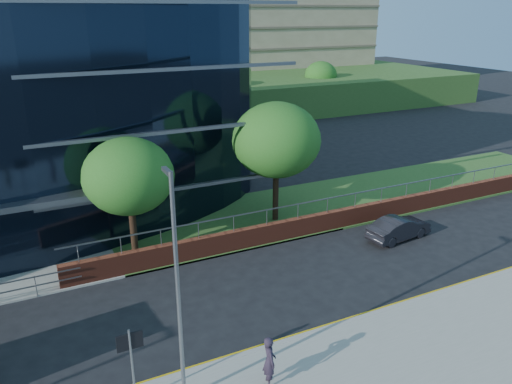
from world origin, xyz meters
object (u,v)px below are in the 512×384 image
tree_far_c (128,176)px  tree_far_d (276,140)px  streetlight_east (177,286)px  street_sign (131,351)px  tree_dist_e (215,82)px  tree_dist_f (321,75)px  parked_car (399,228)px  pedestrian (269,361)px

tree_far_c → tree_far_d: bearing=6.3°
tree_far_d → streetlight_east: (-10.00, -12.17, -0.75)m
street_sign → tree_dist_e: (19.50, 41.59, 2.39)m
tree_dist_e → tree_dist_f: bearing=7.1°
tree_dist_f → street_sign: bearing=-129.2°
tree_dist_e → streetlight_east: 45.85m
tree_far_c → tree_far_d: (9.00, 1.00, 0.65)m
tree_far_c → streetlight_east: (-1.00, -11.17, -0.10)m
parked_car → pedestrian: pedestrian is taller
street_sign → pedestrian: bearing=-15.8°
tree_far_c → tree_dist_e: bearing=61.3°
streetlight_east → pedestrian: size_ratio=4.23×
tree_dist_f → pedestrian: 54.65m
tree_dist_e → streetlight_east: size_ratio=0.81×
street_sign → tree_dist_f: tree_dist_f is taller
tree_far_d → pedestrian: bearing=-119.0°
streetlight_east → parked_car: bearing=24.1°
tree_far_d → parked_car: (5.13, -5.41, -4.52)m
tree_dist_e → pedestrian: (-15.11, -42.82, -3.44)m
tree_far_c → parked_car: size_ratio=1.62×
streetlight_east → parked_car: streetlight_east is taller
pedestrian → tree_far_c: bearing=19.2°
tree_far_c → tree_dist_e: same height
streetlight_east → tree_far_c: bearing=84.9°
tree_far_c → tree_dist_e: 35.36m
street_sign → tree_far_d: (11.50, 11.59, 3.04)m
tree_dist_f → pedestrian: tree_dist_f is taller
street_sign → streetlight_east: 2.80m
tree_far_c → tree_dist_f: size_ratio=1.08×
parked_car → pedestrian: (-12.25, -7.41, 0.43)m
tree_dist_f → parked_car: 42.05m
street_sign → tree_dist_f: 56.25m
tree_far_c → tree_dist_f: (33.00, 33.00, -0.33)m
tree_far_d → parked_car: bearing=-46.5°
parked_car → tree_far_d: bearing=36.7°
street_sign → tree_dist_f: (35.50, 43.59, 2.06)m
streetlight_east → pedestrian: (2.89, -0.65, -3.34)m
street_sign → streetlight_east: (1.50, -0.59, 2.29)m
tree_far_c → street_sign: bearing=-103.3°
street_sign → tree_far_d: bearing=45.2°
tree_far_c → tree_far_d: size_ratio=0.87×
street_sign → tree_dist_e: 45.99m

